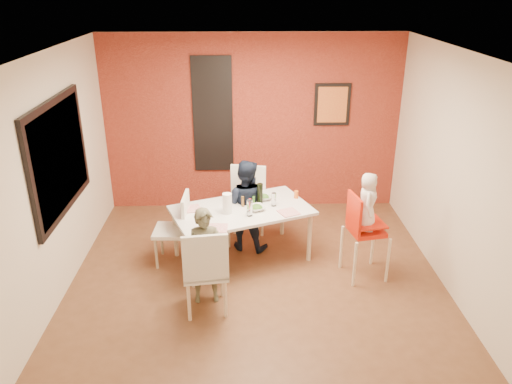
{
  "coord_description": "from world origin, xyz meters",
  "views": [
    {
      "loc": [
        -0.15,
        -5.16,
        3.39
      ],
      "look_at": [
        0.0,
        0.3,
        1.05
      ],
      "focal_mm": 35.0,
      "sensor_mm": 36.0,
      "label": 1
    }
  ],
  "objects_px": {
    "child_far": "(246,205)",
    "chair_left": "(178,225)",
    "chair_far": "(247,200)",
    "child_near": "(206,256)",
    "wine_bottle": "(260,194)",
    "chair_near": "(205,268)",
    "high_chair": "(363,228)",
    "paper_towel_roll": "(227,204)",
    "dining_table": "(242,213)",
    "toddler": "(368,202)"
  },
  "relations": [
    {
      "from": "dining_table",
      "to": "high_chair",
      "type": "relative_size",
      "value": 1.78
    },
    {
      "from": "paper_towel_roll",
      "to": "wine_bottle",
      "type": "bearing_deg",
      "value": 31.38
    },
    {
      "from": "child_far",
      "to": "paper_towel_roll",
      "type": "relative_size",
      "value": 4.83
    },
    {
      "from": "chair_near",
      "to": "wine_bottle",
      "type": "height_order",
      "value": "chair_near"
    },
    {
      "from": "child_far",
      "to": "chair_near",
      "type": "bearing_deg",
      "value": 90.23
    },
    {
      "from": "chair_near",
      "to": "paper_towel_roll",
      "type": "height_order",
      "value": "chair_near"
    },
    {
      "from": "chair_left",
      "to": "child_near",
      "type": "distance_m",
      "value": 0.95
    },
    {
      "from": "high_chair",
      "to": "toddler",
      "type": "distance_m",
      "value": 0.34
    },
    {
      "from": "child_near",
      "to": "wine_bottle",
      "type": "height_order",
      "value": "child_near"
    },
    {
      "from": "paper_towel_roll",
      "to": "child_near",
      "type": "bearing_deg",
      "value": -105.58
    },
    {
      "from": "dining_table",
      "to": "chair_left",
      "type": "height_order",
      "value": "chair_left"
    },
    {
      "from": "dining_table",
      "to": "child_near",
      "type": "distance_m",
      "value": 1.0
    },
    {
      "from": "high_chair",
      "to": "paper_towel_roll",
      "type": "xyz_separation_m",
      "value": [
        -1.62,
        0.34,
        0.19
      ]
    },
    {
      "from": "chair_left",
      "to": "toddler",
      "type": "xyz_separation_m",
      "value": [
        2.29,
        -0.38,
        0.47
      ]
    },
    {
      "from": "chair_near",
      "to": "toddler",
      "type": "distance_m",
      "value": 2.04
    },
    {
      "from": "chair_near",
      "to": "paper_towel_roll",
      "type": "xyz_separation_m",
      "value": [
        0.21,
        1.05,
        0.27
      ]
    },
    {
      "from": "chair_left",
      "to": "toddler",
      "type": "height_order",
      "value": "toddler"
    },
    {
      "from": "chair_far",
      "to": "paper_towel_roll",
      "type": "height_order",
      "value": "chair_far"
    },
    {
      "from": "child_far",
      "to": "dining_table",
      "type": "bearing_deg",
      "value": 96.59
    },
    {
      "from": "chair_far",
      "to": "chair_left",
      "type": "xyz_separation_m",
      "value": [
        -0.88,
        -0.61,
        -0.06
      ]
    },
    {
      "from": "chair_far",
      "to": "chair_left",
      "type": "bearing_deg",
      "value": -134.68
    },
    {
      "from": "dining_table",
      "to": "chair_left",
      "type": "xyz_separation_m",
      "value": [
        -0.81,
        -0.06,
        -0.12
      ]
    },
    {
      "from": "child_near",
      "to": "child_far",
      "type": "height_order",
      "value": "child_far"
    },
    {
      "from": "child_far",
      "to": "chair_left",
      "type": "bearing_deg",
      "value": 39.23
    },
    {
      "from": "chair_left",
      "to": "high_chair",
      "type": "relative_size",
      "value": 0.86
    },
    {
      "from": "wine_bottle",
      "to": "chair_near",
      "type": "bearing_deg",
      "value": -115.55
    },
    {
      "from": "high_chair",
      "to": "wine_bottle",
      "type": "distance_m",
      "value": 1.36
    },
    {
      "from": "dining_table",
      "to": "child_near",
      "type": "bearing_deg",
      "value": -113.5
    },
    {
      "from": "chair_near",
      "to": "child_far",
      "type": "relative_size",
      "value": 0.82
    },
    {
      "from": "chair_far",
      "to": "paper_towel_roll",
      "type": "relative_size",
      "value": 4.04
    },
    {
      "from": "chair_left",
      "to": "toddler",
      "type": "distance_m",
      "value": 2.37
    },
    {
      "from": "chair_far",
      "to": "child_near",
      "type": "distance_m",
      "value": 1.53
    },
    {
      "from": "dining_table",
      "to": "wine_bottle",
      "type": "bearing_deg",
      "value": 29.86
    },
    {
      "from": "child_far",
      "to": "toddler",
      "type": "height_order",
      "value": "toddler"
    },
    {
      "from": "chair_near",
      "to": "chair_left",
      "type": "bearing_deg",
      "value": -76.7
    },
    {
      "from": "chair_near",
      "to": "chair_far",
      "type": "bearing_deg",
      "value": -112.65
    },
    {
      "from": "chair_far",
      "to": "high_chair",
      "type": "relative_size",
      "value": 0.96
    },
    {
      "from": "chair_near",
      "to": "child_near",
      "type": "xyz_separation_m",
      "value": [
        -0.01,
        0.25,
        -0.01
      ]
    },
    {
      "from": "chair_near",
      "to": "child_far",
      "type": "height_order",
      "value": "child_far"
    },
    {
      "from": "high_chair",
      "to": "wine_bottle",
      "type": "bearing_deg",
      "value": 52.97
    },
    {
      "from": "chair_near",
      "to": "chair_far",
      "type": "xyz_separation_m",
      "value": [
        0.46,
        1.71,
        0.01
      ]
    },
    {
      "from": "dining_table",
      "to": "child_far",
      "type": "xyz_separation_m",
      "value": [
        0.05,
        0.29,
        -0.02
      ]
    },
    {
      "from": "child_near",
      "to": "child_far",
      "type": "bearing_deg",
      "value": 63.48
    },
    {
      "from": "chair_far",
      "to": "child_far",
      "type": "distance_m",
      "value": 0.26
    },
    {
      "from": "chair_near",
      "to": "paper_towel_roll",
      "type": "distance_m",
      "value": 1.11
    },
    {
      "from": "child_near",
      "to": "toddler",
      "type": "height_order",
      "value": "toddler"
    },
    {
      "from": "wine_bottle",
      "to": "paper_towel_roll",
      "type": "distance_m",
      "value": 0.48
    },
    {
      "from": "chair_far",
      "to": "wine_bottle",
      "type": "relative_size",
      "value": 3.68
    },
    {
      "from": "child_near",
      "to": "chair_left",
      "type": "bearing_deg",
      "value": 109.71
    },
    {
      "from": "high_chair",
      "to": "child_far",
      "type": "height_order",
      "value": "child_far"
    }
  ]
}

